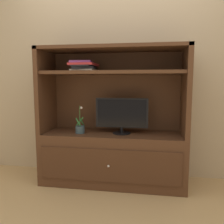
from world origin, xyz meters
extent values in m
plane|color=tan|center=(0.00, 0.00, 0.00)|extent=(8.00, 8.00, 0.00)
cube|color=tan|center=(0.00, 0.75, 1.40)|extent=(6.00, 0.10, 2.80)
cube|color=#4C2D1C|center=(0.00, 0.40, 0.29)|extent=(1.64, 0.52, 0.59)
cube|color=#462A19|center=(0.00, 0.13, 0.29)|extent=(1.51, 0.02, 0.35)
sphere|color=silver|center=(0.00, 0.12, 0.29)|extent=(0.02, 0.02, 0.02)
cube|color=#4C2D1C|center=(-0.80, 0.40, 1.07)|extent=(0.05, 0.52, 0.97)
cube|color=#4C2D1C|center=(0.80, 0.40, 1.07)|extent=(0.05, 0.52, 0.97)
cube|color=#4C2D1C|center=(0.00, 0.65, 1.07)|extent=(1.64, 0.02, 0.97)
cube|color=#4C2D1C|center=(0.00, 0.40, 1.54)|extent=(1.64, 0.52, 0.04)
cube|color=#4C2D1C|center=(0.00, 0.40, 1.28)|extent=(1.54, 0.47, 0.04)
cylinder|color=black|center=(0.10, 0.39, 0.60)|extent=(0.20, 0.20, 0.01)
cylinder|color=black|center=(0.10, 0.39, 0.63)|extent=(0.03, 0.03, 0.06)
cube|color=black|center=(0.10, 0.39, 0.83)|extent=(0.59, 0.02, 0.33)
cube|color=black|center=(0.10, 0.38, 0.83)|extent=(0.55, 0.00, 0.30)
cylinder|color=#384C56|center=(-0.37, 0.33, 0.63)|extent=(0.10, 0.10, 0.08)
cylinder|color=#3D6B33|center=(-0.37, 0.33, 0.79)|extent=(0.01, 0.01, 0.24)
cube|color=#2D7A38|center=(-0.34, 0.32, 0.72)|extent=(0.02, 0.14, 0.12)
cube|color=#2D7A38|center=(-0.38, 0.35, 0.72)|extent=(0.08, 0.03, 0.10)
cube|color=#2D7A38|center=(-0.38, 0.30, 0.72)|extent=(0.07, 0.04, 0.09)
sphere|color=silver|center=(-0.35, 0.34, 0.88)|extent=(0.03, 0.03, 0.03)
cube|color=silver|center=(-0.33, 0.41, 1.31)|extent=(0.27, 0.30, 0.02)
cube|color=black|center=(-0.32, 0.41, 1.33)|extent=(0.27, 0.35, 0.03)
cube|color=black|center=(-0.33, 0.39, 1.35)|extent=(0.23, 0.33, 0.01)
cube|color=red|center=(-0.33, 0.41, 1.37)|extent=(0.29, 0.34, 0.02)
cube|color=purple|center=(-0.35, 0.40, 1.39)|extent=(0.26, 0.32, 0.02)
camera|label=1|loc=(0.43, -2.25, 1.18)|focal=38.14mm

